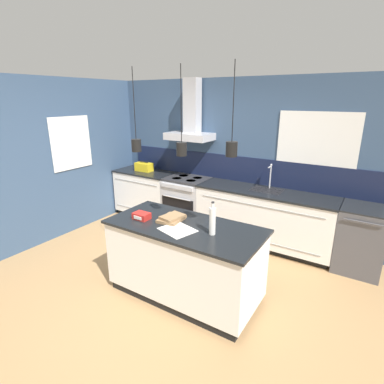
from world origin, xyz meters
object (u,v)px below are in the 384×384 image
Objects in this scene: book_stack at (172,218)px; red_supply_box at (142,216)px; yellow_toolbox at (144,167)px; bottle_on_island at (212,221)px; dishwasher at (360,239)px; oven_range at (187,202)px.

book_stack is 1.70× the size of red_supply_box.
yellow_toolbox is at bearing 130.28° from red_supply_box.
yellow_toolbox reaches higher than red_supply_box.
yellow_toolbox is at bearing 138.14° from book_stack.
bottle_on_island is at bearing -35.65° from yellow_toolbox.
dishwasher is 2.79× the size of book_stack.
yellow_toolbox is at bearing 179.75° from oven_range.
red_supply_box is at bearing -140.06° from dishwasher.
bottle_on_island is 1.06× the size of yellow_toolbox.
bottle_on_island is 1.11× the size of book_stack.
oven_range is at bearing -179.91° from dishwasher.
red_supply_box is (-2.23, -1.87, 0.49)m from dishwasher.
red_supply_box is (-0.33, -0.15, 0.01)m from book_stack.
oven_range is 2.79× the size of book_stack.
bottle_on_island reaches higher than oven_range.
red_supply_box is 2.45m from yellow_toolbox.
red_supply_box reaches higher than book_stack.
red_supply_box is at bearing -155.42° from book_stack.
dishwasher is 2.31m from bottle_on_island.
yellow_toolbox is (-1.01, 0.00, 0.54)m from oven_range.
bottle_on_island is at bearing -50.22° from oven_range.
oven_range is 2.40m from bottle_on_island.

